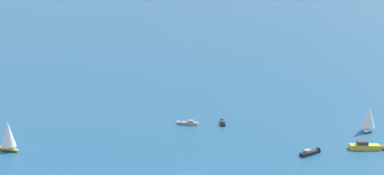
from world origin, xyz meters
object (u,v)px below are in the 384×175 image
Objects in this scene: motorboat_outer_ring_b at (311,152)px; sailboat_outer_ring_c at (8,136)px; sailboat_offshore at (369,117)px; motorboat_near_centre at (370,146)px; motorboat_outer_ring_d at (223,123)px; motorboat_ahead at (187,123)px.

motorboat_outer_ring_b is 80.52m from sailboat_outer_ring_c.
sailboat_offshore is 31.13m from motorboat_outer_ring_b.
sailboat_outer_ring_c is (89.07, -52.83, 0.00)m from sailboat_offshore.
sailboat_offshore is at bearing 149.32° from sailboat_outer_ring_c.
motorboat_near_centre is 46.47m from motorboat_outer_ring_d.
motorboat_near_centre reaches higher than motorboat_outer_ring_d.
motorboat_outer_ring_b reaches higher than motorboat_ahead.
motorboat_outer_ring_b is at bearing 136.42° from sailboat_outer_ring_c.
sailboat_offshore reaches higher than motorboat_near_centre.
motorboat_outer_ring_d is (-62.12, 18.24, -3.80)m from sailboat_outer_ring_c.
motorboat_ahead is (35.72, -41.53, -3.73)m from sailboat_offshore.
motorboat_outer_ring_d is at bearing -75.58° from motorboat_near_centre.
sailboat_outer_ring_c is (73.69, -63.25, 3.46)m from motorboat_near_centre.
motorboat_ahead is 44.43m from motorboat_outer_ring_b.
sailboat_outer_ring_c is 1.80× the size of motorboat_outer_ring_d.
sailboat_outer_ring_c reaches higher than motorboat_outer_ring_d.
motorboat_outer_ring_d is (-8.77, 6.95, -0.07)m from motorboat_ahead.
motorboat_outer_ring_b is 37.41m from motorboat_outer_ring_d.
motorboat_outer_ring_b is (-4.92, 44.15, 0.02)m from motorboat_ahead.
motorboat_near_centre is at bearing 34.12° from sailboat_offshore.
sailboat_outer_ring_c reaches higher than motorboat_near_centre.
sailboat_offshore is at bearing -145.88° from motorboat_near_centre.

